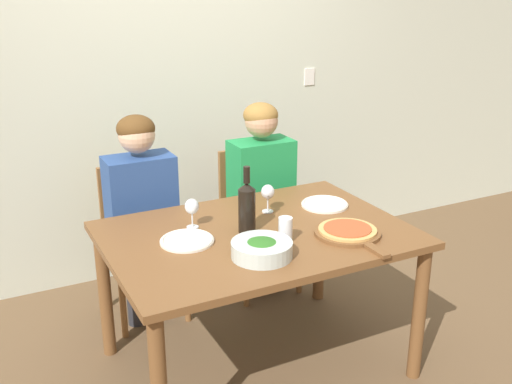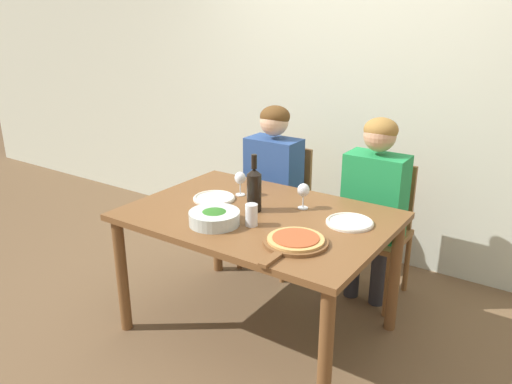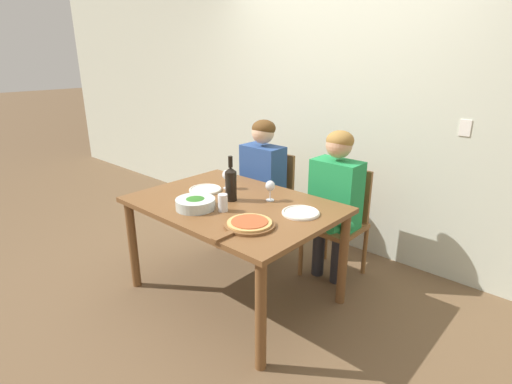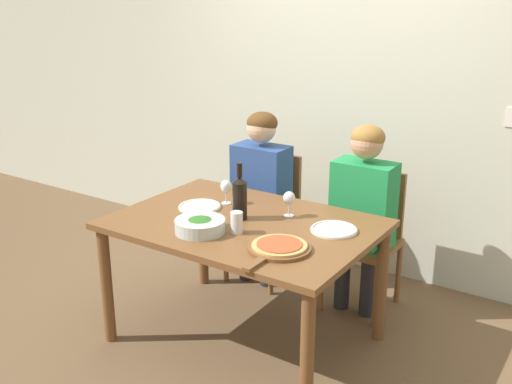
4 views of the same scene
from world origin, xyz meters
TOP-DOWN VIEW (x-y plane):
  - ground_plane at (0.00, 0.00)m, footprint 40.00×40.00m
  - back_wall at (0.00, 1.35)m, footprint 10.00×0.06m
  - dining_table at (0.00, 0.00)m, footprint 1.45×1.02m
  - chair_left at (-0.36, 0.83)m, footprint 0.42×0.42m
  - chair_right at (0.40, 0.83)m, footprint 0.42×0.42m
  - person_woman at (-0.36, 0.72)m, footprint 0.47×0.51m
  - person_man at (0.40, 0.72)m, footprint 0.47×0.51m
  - wine_bottle at (-0.04, 0.02)m, footprint 0.08×0.08m
  - broccoli_bowl at (-0.11, -0.26)m, footprint 0.27×0.27m
  - dinner_plate_left at (-0.35, 0.04)m, footprint 0.25×0.25m
  - dinner_plate_right at (0.49, 0.15)m, footprint 0.25×0.25m
  - pizza_on_board at (0.37, -0.23)m, footprint 0.32×0.46m
  - wine_glass_left at (-0.26, 0.19)m, footprint 0.07×0.07m
  - wine_glass_right at (0.17, 0.21)m, footprint 0.07×0.07m
  - water_tumbler at (0.06, -0.16)m, footprint 0.07×0.07m

SIDE VIEW (x-z plane):
  - ground_plane at x=0.00m, z-range 0.00..0.00m
  - chair_left at x=-0.36m, z-range 0.04..0.93m
  - chair_right at x=0.40m, z-range 0.04..0.93m
  - dining_table at x=0.00m, z-range 0.29..1.04m
  - person_woman at x=-0.36m, z-range 0.13..1.35m
  - person_man at x=0.40m, z-range 0.13..1.35m
  - dinner_plate_left at x=-0.35m, z-range 0.76..0.78m
  - dinner_plate_right at x=0.49m, z-range 0.76..0.78m
  - pizza_on_board at x=0.37m, z-range 0.75..0.79m
  - broccoli_bowl at x=-0.11m, z-range 0.75..0.83m
  - water_tumbler at x=0.06m, z-range 0.76..0.88m
  - wine_glass_left at x=-0.26m, z-range 0.79..0.94m
  - wine_glass_right at x=0.17m, z-range 0.79..0.94m
  - wine_bottle at x=-0.04m, z-range 0.72..1.05m
  - back_wall at x=0.00m, z-range 0.00..2.70m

